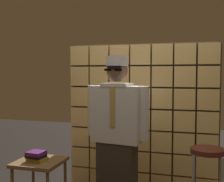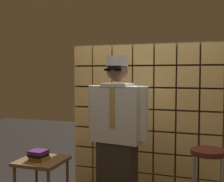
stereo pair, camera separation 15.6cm
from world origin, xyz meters
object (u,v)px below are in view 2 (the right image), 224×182
bar_stool (208,171)px  book_stack (39,155)px  standing_person (117,135)px  side_table (42,166)px

bar_stool → book_stack: bearing=-177.0°
standing_person → bar_stool: standing_person is taller
side_table → bar_stool: bearing=2.0°
side_table → book_stack: book_stack is taller
standing_person → side_table: 1.03m
standing_person → book_stack: standing_person is taller
standing_person → bar_stool: bearing=12.5°
side_table → standing_person: bearing=-0.3°
standing_person → bar_stool: size_ratio=2.14×
standing_person → side_table: size_ratio=3.12×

